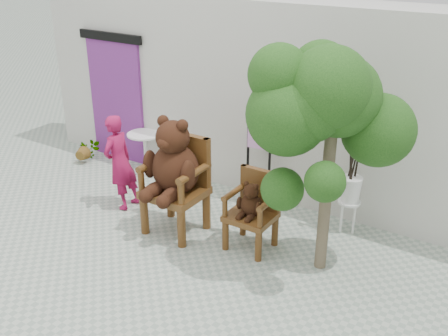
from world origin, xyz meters
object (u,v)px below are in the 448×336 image
object	(u,v)px
chair_big	(175,169)
cafe_table	(145,148)
stool_bucket	(351,189)
tree	(322,107)
chair_small	(253,205)
display_stand	(258,169)
person	(120,163)

from	to	relation	value
chair_big	cafe_table	distance (m)	2.23
stool_bucket	tree	distance (m)	1.88
chair_small	display_stand	xyz separation A→B (m)	(-0.54, 1.10, -0.02)
chair_small	display_stand	size ratio (longest dim) A/B	0.69
chair_small	person	xyz separation A→B (m)	(-2.26, -0.09, 0.11)
cafe_table	stool_bucket	distance (m)	3.74
tree	chair_big	bearing A→B (deg)	-175.81
chair_small	person	bearing A→B (deg)	-177.78
chair_big	person	world-z (taller)	chair_big
stool_bucket	tree	size ratio (longest dim) A/B	0.52
chair_big	tree	xyz separation A→B (m)	(1.98, 0.15, 1.17)
stool_bucket	cafe_table	bearing A→B (deg)	179.73
cafe_table	chair_big	bearing A→B (deg)	-37.92
chair_small	cafe_table	bearing A→B (deg)	158.54
person	display_stand	bearing A→B (deg)	122.64
cafe_table	tree	world-z (taller)	tree
chair_small	display_stand	world-z (taller)	display_stand
chair_small	cafe_table	world-z (taller)	chair_small
stool_bucket	display_stand	bearing A→B (deg)	179.46
chair_small	stool_bucket	world-z (taller)	stool_bucket
chair_big	tree	bearing A→B (deg)	4.19
display_stand	tree	xyz separation A→B (m)	(1.43, -1.19, 1.53)
person	stool_bucket	size ratio (longest dim) A/B	0.99
display_stand	cafe_table	bearing A→B (deg)	175.32
chair_small	tree	bearing A→B (deg)	-5.37
chair_big	stool_bucket	size ratio (longest dim) A/B	1.15
cafe_table	tree	xyz separation A→B (m)	(3.70, -1.19, 1.68)
tree	cafe_table	bearing A→B (deg)	162.17
chair_small	stool_bucket	bearing A→B (deg)	49.68
chair_small	person	distance (m)	2.26
person	stool_bucket	distance (m)	3.39
display_stand	tree	world-z (taller)	tree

